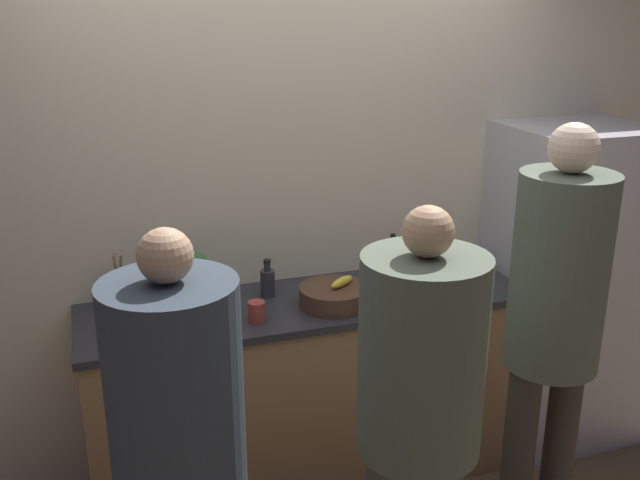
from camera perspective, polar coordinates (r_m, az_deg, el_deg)
wall_back at (r=3.41m, az=-2.69°, el=2.77°), size 5.20×0.06×2.60m
counter at (r=3.48m, az=-1.11°, el=-11.82°), size 2.03×0.63×0.94m
refrigerator at (r=3.90m, az=19.05°, el=-3.49°), size 0.71×0.64×1.66m
person_left at (r=2.29m, az=-11.34°, el=-14.08°), size 0.41×0.41×1.63m
person_center at (r=2.43m, az=8.02°, el=-11.62°), size 0.42×0.42×1.64m
person_right at (r=2.88m, az=18.28°, el=-5.43°), size 0.36×0.36×1.83m
fruit_bowl at (r=3.18m, az=1.12°, el=-4.48°), size 0.31×0.31×0.13m
utensil_crock at (r=3.29m, az=-15.68°, el=-4.11°), size 0.10×0.10×0.24m
bottle_red at (r=3.55m, az=5.80°, el=-1.44°), size 0.05×0.05×0.21m
bottle_clear at (r=2.95m, az=-11.51°, el=-6.20°), size 0.08×0.08×0.18m
bottle_dark at (r=3.28m, az=-4.22°, el=-3.35°), size 0.07×0.07×0.18m
cup_red at (r=3.04m, az=-5.09°, el=-5.74°), size 0.07×0.07×0.09m
potted_plant at (r=3.19m, az=-10.16°, el=-3.04°), size 0.18×0.18×0.25m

